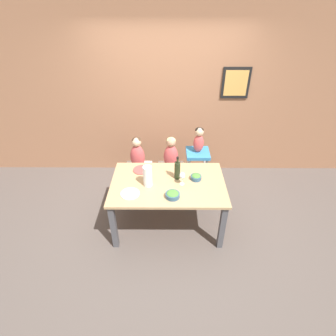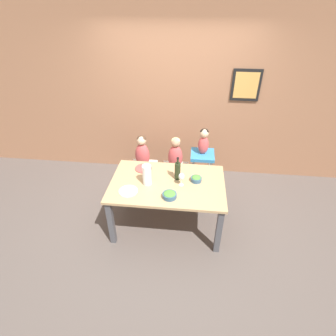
{
  "view_description": "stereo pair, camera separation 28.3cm",
  "coord_description": "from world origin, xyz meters",
  "px_view_note": "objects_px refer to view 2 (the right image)",
  "views": [
    {
      "loc": [
        0.02,
        -2.69,
        2.78
      ],
      "look_at": [
        0.0,
        0.07,
        0.91
      ],
      "focal_mm": 28.0,
      "sensor_mm": 36.0,
      "label": 1
    },
    {
      "loc": [
        0.3,
        -2.67,
        2.78
      ],
      "look_at": [
        0.0,
        0.07,
        0.91
      ],
      "focal_mm": 28.0,
      "sensor_mm": 36.0,
      "label": 2
    }
  ],
  "objects_px": {
    "chair_far_left": "(143,170)",
    "wine_glass_near": "(181,177)",
    "chair_right_highchair": "(202,163)",
    "person_child_left": "(142,152)",
    "salad_bowl_large": "(170,195)",
    "dinner_plate_front_left": "(128,191)",
    "person_child_center": "(175,154)",
    "person_baby_right": "(204,140)",
    "paper_towel_roll": "(147,175)",
    "dinner_plate_back_left": "(143,168)",
    "salad_bowl_small": "(196,179)",
    "wine_bottle": "(178,171)",
    "chair_far_center": "(175,172)"
  },
  "relations": [
    {
      "from": "chair_far_center",
      "to": "salad_bowl_small",
      "type": "height_order",
      "value": "salad_bowl_small"
    },
    {
      "from": "chair_far_left",
      "to": "person_child_left",
      "type": "xyz_separation_m",
      "value": [
        -0.0,
        0.0,
        0.34
      ]
    },
    {
      "from": "salad_bowl_small",
      "to": "chair_far_left",
      "type": "bearing_deg",
      "value": 141.67
    },
    {
      "from": "person_baby_right",
      "to": "salad_bowl_small",
      "type": "relative_size",
      "value": 2.83
    },
    {
      "from": "chair_right_highchair",
      "to": "wine_bottle",
      "type": "relative_size",
      "value": 2.32
    },
    {
      "from": "person_baby_right",
      "to": "wine_glass_near",
      "type": "bearing_deg",
      "value": -109.41
    },
    {
      "from": "paper_towel_roll",
      "to": "dinner_plate_front_left",
      "type": "height_order",
      "value": "paper_towel_roll"
    },
    {
      "from": "person_baby_right",
      "to": "salad_bowl_large",
      "type": "xyz_separation_m",
      "value": [
        -0.39,
        -1.02,
        -0.21
      ]
    },
    {
      "from": "wine_bottle",
      "to": "person_child_left",
      "type": "bearing_deg",
      "value": 132.89
    },
    {
      "from": "chair_far_left",
      "to": "paper_towel_roll",
      "type": "xyz_separation_m",
      "value": [
        0.22,
        -0.79,
        0.48
      ]
    },
    {
      "from": "person_child_left",
      "to": "chair_far_left",
      "type": "bearing_deg",
      "value": -90.0
    },
    {
      "from": "salad_bowl_large",
      "to": "dinner_plate_front_left",
      "type": "distance_m",
      "value": 0.52
    },
    {
      "from": "salad_bowl_large",
      "to": "dinner_plate_back_left",
      "type": "bearing_deg",
      "value": 126.87
    },
    {
      "from": "person_child_center",
      "to": "paper_towel_roll",
      "type": "xyz_separation_m",
      "value": [
        -0.29,
        -0.79,
        0.14
      ]
    },
    {
      "from": "person_child_left",
      "to": "dinner_plate_front_left",
      "type": "height_order",
      "value": "person_child_left"
    },
    {
      "from": "chair_right_highchair",
      "to": "person_child_left",
      "type": "relative_size",
      "value": 1.42
    },
    {
      "from": "chair_far_center",
      "to": "person_child_left",
      "type": "distance_m",
      "value": 0.61
    },
    {
      "from": "person_child_left",
      "to": "paper_towel_roll",
      "type": "height_order",
      "value": "paper_towel_roll"
    },
    {
      "from": "person_baby_right",
      "to": "wine_bottle",
      "type": "relative_size",
      "value": 1.22
    },
    {
      "from": "chair_right_highchair",
      "to": "person_child_center",
      "type": "xyz_separation_m",
      "value": [
        -0.41,
        0.0,
        0.13
      ]
    },
    {
      "from": "person_child_left",
      "to": "paper_towel_roll",
      "type": "distance_m",
      "value": 0.83
    },
    {
      "from": "wine_bottle",
      "to": "wine_glass_near",
      "type": "height_order",
      "value": "wine_bottle"
    },
    {
      "from": "person_baby_right",
      "to": "wine_bottle",
      "type": "distance_m",
      "value": 0.73
    },
    {
      "from": "wine_bottle",
      "to": "paper_towel_roll",
      "type": "height_order",
      "value": "wine_bottle"
    },
    {
      "from": "person_child_left",
      "to": "person_child_center",
      "type": "height_order",
      "value": "same"
    },
    {
      "from": "person_baby_right",
      "to": "dinner_plate_back_left",
      "type": "bearing_deg",
      "value": -150.61
    },
    {
      "from": "salad_bowl_large",
      "to": "salad_bowl_small",
      "type": "distance_m",
      "value": 0.47
    },
    {
      "from": "chair_right_highchair",
      "to": "person_child_center",
      "type": "relative_size",
      "value": 1.42
    },
    {
      "from": "chair_far_left",
      "to": "salad_bowl_small",
      "type": "distance_m",
      "value": 1.14
    },
    {
      "from": "chair_far_left",
      "to": "person_baby_right",
      "type": "distance_m",
      "value": 1.1
    },
    {
      "from": "chair_far_center",
      "to": "person_baby_right",
      "type": "bearing_deg",
      "value": 0.17
    },
    {
      "from": "chair_far_center",
      "to": "paper_towel_roll",
      "type": "relative_size",
      "value": 1.67
    },
    {
      "from": "chair_far_left",
      "to": "wine_glass_near",
      "type": "height_order",
      "value": "wine_glass_near"
    },
    {
      "from": "chair_far_center",
      "to": "person_child_left",
      "type": "height_order",
      "value": "person_child_left"
    },
    {
      "from": "person_baby_right",
      "to": "salad_bowl_large",
      "type": "relative_size",
      "value": 2.32
    },
    {
      "from": "person_child_center",
      "to": "dinner_plate_front_left",
      "type": "relative_size",
      "value": 2.3
    },
    {
      "from": "person_baby_right",
      "to": "dinner_plate_front_left",
      "type": "relative_size",
      "value": 1.71
    },
    {
      "from": "chair_far_left",
      "to": "dinner_plate_front_left",
      "type": "height_order",
      "value": "dinner_plate_front_left"
    },
    {
      "from": "dinner_plate_front_left",
      "to": "dinner_plate_back_left",
      "type": "bearing_deg",
      "value": 79.55
    },
    {
      "from": "chair_far_left",
      "to": "chair_far_center",
      "type": "xyz_separation_m",
      "value": [
        0.51,
        0.0,
        0.0
      ]
    },
    {
      "from": "paper_towel_roll",
      "to": "person_baby_right",
      "type": "bearing_deg",
      "value": 48.26
    },
    {
      "from": "chair_right_highchair",
      "to": "salad_bowl_large",
      "type": "bearing_deg",
      "value": -111.03
    },
    {
      "from": "salad_bowl_small",
      "to": "dinner_plate_front_left",
      "type": "distance_m",
      "value": 0.88
    },
    {
      "from": "chair_right_highchair",
      "to": "person_child_left",
      "type": "bearing_deg",
      "value": 179.95
    },
    {
      "from": "paper_towel_roll",
      "to": "salad_bowl_small",
      "type": "bearing_deg",
      "value": 11.31
    },
    {
      "from": "dinner_plate_back_left",
      "to": "chair_right_highchair",
      "type": "bearing_deg",
      "value": 29.33
    },
    {
      "from": "person_child_center",
      "to": "salad_bowl_large",
      "type": "xyz_separation_m",
      "value": [
        0.02,
        -1.02,
        0.04
      ]
    },
    {
      "from": "wine_glass_near",
      "to": "person_baby_right",
      "type": "bearing_deg",
      "value": 70.59
    },
    {
      "from": "wine_bottle",
      "to": "salad_bowl_large",
      "type": "height_order",
      "value": "wine_bottle"
    },
    {
      "from": "person_baby_right",
      "to": "salad_bowl_large",
      "type": "distance_m",
      "value": 1.12
    }
  ]
}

